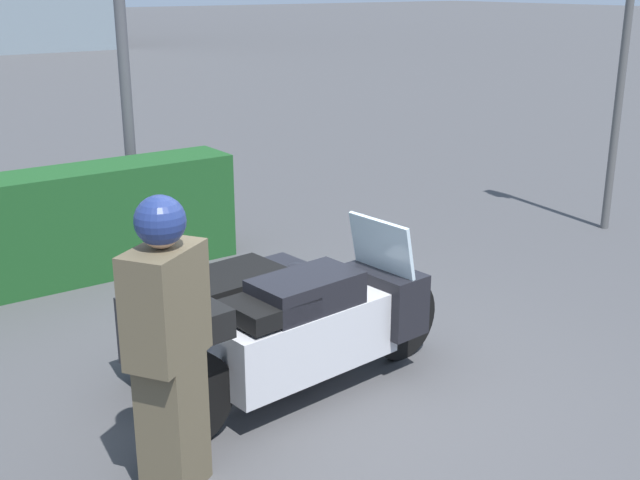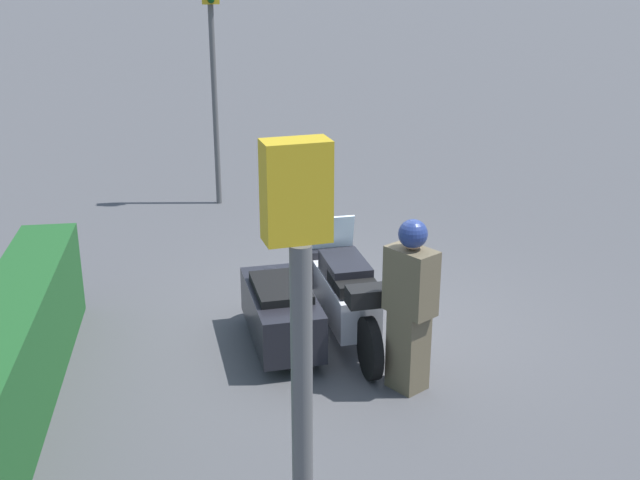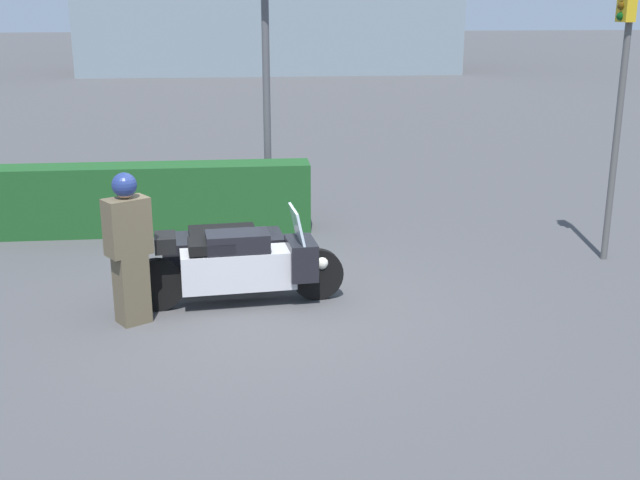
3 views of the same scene
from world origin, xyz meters
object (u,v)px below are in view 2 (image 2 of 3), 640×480
Objects in this scene: police_motorcycle at (309,299)px; traffic_light_near at (213,60)px; traffic_light_far at (300,406)px; officer_rider at (410,302)px; hedge_bush_curbside at (8,370)px.

police_motorcycle is 0.70× the size of traffic_light_near.
traffic_light_near is 1.08× the size of traffic_light_far.
hedge_bush_curbside is (-0.11, 3.62, -0.37)m from officer_rider.
traffic_light_far reaches higher than hedge_bush_curbside.
police_motorcycle is at bearing -16.59° from traffic_light_far.
traffic_light_far is (-9.94, -0.18, -0.15)m from traffic_light_near.
traffic_light_far is (-3.72, 1.46, 1.29)m from officer_rider.
traffic_light_far is (-4.90, 0.66, 1.73)m from police_motorcycle.
police_motorcycle is 0.76× the size of traffic_light_far.
traffic_light_near is at bearing -108.20° from officer_rider.
traffic_light_near is (6.34, -1.97, 1.81)m from hedge_bush_curbside.
police_motorcycle is 0.52× the size of hedge_bush_curbside.
traffic_light_near is at bearing 4.19° from police_motorcycle.
officer_rider is at bearing -151.19° from police_motorcycle.
traffic_light_far is at bearing -149.16° from hedge_bush_curbside.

